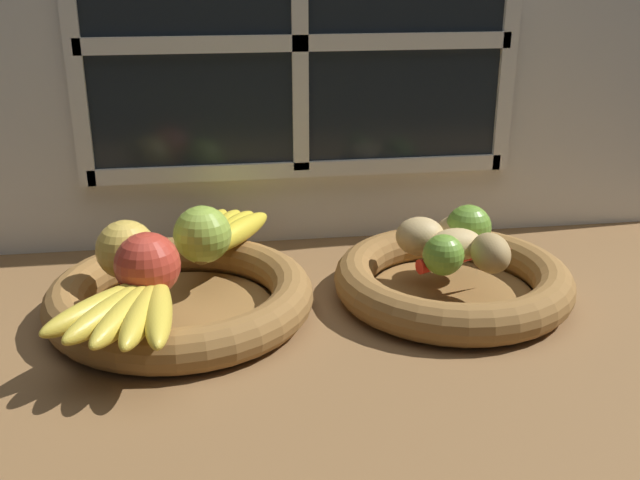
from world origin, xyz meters
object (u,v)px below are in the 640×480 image
(potato_large, at_px, (455,245))
(lime_far, at_px, (468,227))
(potato_back, at_px, (459,233))
(chili_pepper, at_px, (468,258))
(banana_bunch_back, at_px, (220,232))
(banana_bunch_front, at_px, (130,309))
(fruit_bowl_right, at_px, (452,281))
(apple_green_back, at_px, (202,235))
(lime_near, at_px, (444,256))
(potato_oblong, at_px, (420,236))
(potato_small, at_px, (489,252))
(apple_golden_left, at_px, (126,250))
(fruit_bowl_left, at_px, (181,298))
(apple_red_front, at_px, (147,265))

(potato_large, xyz_separation_m, lime_far, (0.03, 0.04, 0.01))
(potato_back, relative_size, lime_far, 1.10)
(chili_pepper, bearing_deg, banana_bunch_back, 141.68)
(banana_bunch_front, bearing_deg, fruit_bowl_right, 15.88)
(apple_green_back, bearing_deg, lime_far, -1.00)
(lime_near, relative_size, chili_pepper, 0.35)
(fruit_bowl_right, height_order, potato_oblong, potato_oblong)
(banana_bunch_back, bearing_deg, lime_far, -11.82)
(potato_oblong, bearing_deg, fruit_bowl_right, -37.87)
(potato_large, height_order, potato_small, potato_small)
(potato_back, bearing_deg, lime_far, -27.26)
(banana_bunch_front, relative_size, potato_back, 2.63)
(banana_bunch_back, bearing_deg, potato_large, -20.23)
(apple_green_back, xyz_separation_m, potato_small, (0.36, -0.08, -0.01))
(apple_golden_left, distance_m, apple_green_back, 0.10)
(fruit_bowl_right, height_order, lime_near, lime_near)
(apple_green_back, xyz_separation_m, potato_large, (0.33, -0.05, -0.02))
(potato_back, height_order, potato_oblong, potato_oblong)
(potato_large, distance_m, lime_near, 0.05)
(fruit_bowl_left, height_order, lime_near, lime_near)
(banana_bunch_front, relative_size, potato_small, 2.77)
(apple_red_front, relative_size, potato_small, 1.20)
(apple_green_back, xyz_separation_m, chili_pepper, (0.34, -0.06, -0.03))
(potato_back, xyz_separation_m, lime_near, (-0.05, -0.09, 0.00))
(banana_bunch_front, xyz_separation_m, chili_pepper, (0.42, 0.10, -0.01))
(potato_large, bearing_deg, potato_back, 65.56)
(fruit_bowl_right, distance_m, potato_large, 0.05)
(potato_oblong, relative_size, lime_far, 1.05)
(fruit_bowl_right, xyz_separation_m, apple_golden_left, (-0.42, 0.01, 0.07))
(banana_bunch_front, bearing_deg, fruit_bowl_left, 67.25)
(banana_bunch_front, height_order, lime_near, lime_near)
(lime_near, bearing_deg, lime_far, 54.16)
(fruit_bowl_right, xyz_separation_m, banana_bunch_front, (-0.40, -0.11, 0.04))
(banana_bunch_front, xyz_separation_m, potato_oblong, (0.37, 0.14, 0.01))
(apple_red_front, relative_size, lime_near, 1.48)
(apple_green_back, bearing_deg, potato_small, -12.81)
(apple_golden_left, relative_size, lime_far, 1.20)
(fruit_bowl_left, distance_m, chili_pepper, 0.37)
(apple_green_back, height_order, banana_bunch_back, apple_green_back)
(fruit_bowl_right, height_order, potato_small, potato_small)
(apple_red_front, relative_size, potato_back, 1.14)
(fruit_bowl_right, height_order, potato_back, potato_back)
(apple_golden_left, distance_m, apple_red_front, 0.06)
(apple_green_back, height_order, lime_far, apple_green_back)
(potato_back, bearing_deg, banana_bunch_back, 168.75)
(apple_red_front, bearing_deg, chili_pepper, 4.96)
(apple_golden_left, bearing_deg, fruit_bowl_right, -1.30)
(apple_green_back, bearing_deg, banana_bunch_back, 69.82)
(apple_golden_left, relative_size, banana_bunch_front, 0.41)
(banana_bunch_back, height_order, lime_far, lime_far)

